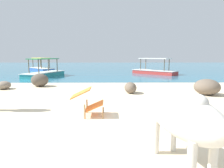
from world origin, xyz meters
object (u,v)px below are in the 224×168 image
at_px(boat_teal, 44,73).
at_px(boat_blue, 41,68).
at_px(cow, 185,118).
at_px(deck_chair_near, 88,100).
at_px(boat_red, 154,71).

bearing_deg(boat_teal, boat_blue, 39.04).
height_order(cow, boat_blue, boat_blue).
relative_size(cow, deck_chair_near, 2.33).
height_order(cow, boat_red, boat_red).
bearing_deg(cow, boat_red, 152.43).
distance_m(deck_chair_near, boat_red, 11.88).
xyz_separation_m(boat_red, boat_blue, (-10.31, 3.27, 0.00)).
distance_m(cow, deck_chair_near, 2.69).
bearing_deg(deck_chair_near, boat_teal, 113.06).
distance_m(boat_teal, boat_blue, 5.47).
relative_size(cow, boat_blue, 0.51).
bearing_deg(boat_blue, cow, 163.82).
bearing_deg(deck_chair_near, boat_blue, 112.12).
bearing_deg(boat_blue, boat_teal, 160.56).
bearing_deg(boat_blue, deck_chair_near, 162.31).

